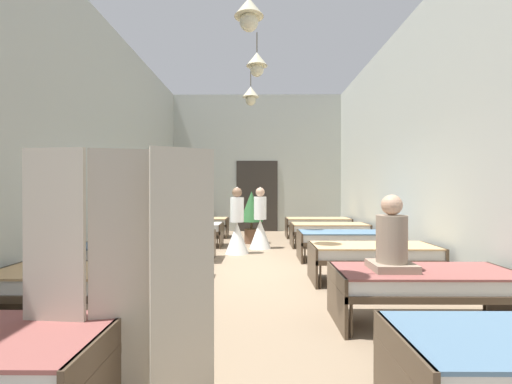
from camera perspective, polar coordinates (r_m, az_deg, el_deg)
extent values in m
cube|color=#8C755B|center=(6.39, -0.05, -12.93)|extent=(6.32, 12.02, 0.10)
cube|color=#B2B7AD|center=(12.06, 0.17, 4.74)|extent=(6.12, 0.20, 4.66)
cube|color=#B2B7AD|center=(6.97, -25.45, 7.85)|extent=(0.20, 11.42, 4.66)
cube|color=#B2B7AD|center=(6.93, 25.52, 7.89)|extent=(0.20, 11.42, 4.66)
cube|color=#2D2823|center=(11.91, 0.17, -0.65)|extent=(1.40, 0.06, 2.40)
cone|color=beige|center=(5.89, -1.16, 27.90)|extent=(0.44, 0.44, 0.28)
sphere|color=beige|center=(5.79, -1.16, 25.96)|extent=(0.28, 0.28, 0.28)
cylinder|color=brown|center=(7.83, 0.15, 23.25)|extent=(0.02, 0.02, 0.40)
cone|color=beige|center=(7.70, 0.15, 20.84)|extent=(0.44, 0.44, 0.28)
sphere|color=beige|center=(7.63, 0.15, 19.29)|extent=(0.28, 0.28, 0.28)
cylinder|color=brown|center=(9.69, -0.87, 18.34)|extent=(0.02, 0.02, 0.52)
cone|color=beige|center=(9.57, -0.87, 16.02)|extent=(0.44, 0.44, 0.28)
sphere|color=beige|center=(9.51, -0.87, 14.74)|extent=(0.28, 0.28, 0.28)
cylinder|color=#473828|center=(2.89, -21.89, -25.42)|extent=(0.03, 0.03, 0.34)
cube|color=#473828|center=(2.52, -23.96, -26.54)|extent=(0.04, 0.84, 0.57)
cylinder|color=#473828|center=(2.86, 20.67, -25.73)|extent=(0.03, 0.03, 0.34)
cube|color=#473828|center=(2.49, 22.45, -26.94)|extent=(0.04, 0.84, 0.57)
cylinder|color=#473828|center=(5.06, -33.35, -14.02)|extent=(0.03, 0.03, 0.34)
cylinder|color=#473828|center=(3.72, -15.99, -19.37)|extent=(0.03, 0.03, 0.34)
cylinder|color=#473828|center=(4.38, -13.22, -16.28)|extent=(0.03, 0.03, 0.34)
cube|color=#473828|center=(4.29, -26.14, -13.84)|extent=(1.90, 0.84, 0.07)
cube|color=#473828|center=(4.00, -13.62, -16.17)|extent=(0.04, 0.84, 0.57)
cube|color=white|center=(4.26, -26.15, -12.47)|extent=(1.82, 0.78, 0.14)
cube|color=tan|center=(4.25, -26.15, -11.39)|extent=(1.86, 0.82, 0.02)
cylinder|color=#473828|center=(3.69, 15.25, -19.50)|extent=(0.03, 0.03, 0.34)
cylinder|color=#473828|center=(4.36, 12.72, -16.36)|extent=(0.03, 0.03, 0.34)
cylinder|color=#473828|center=(5.01, 33.19, -14.18)|extent=(0.03, 0.03, 0.34)
cube|color=#473828|center=(4.25, 25.72, -13.98)|extent=(1.90, 0.84, 0.07)
cube|color=#473828|center=(3.98, 13.00, -16.26)|extent=(0.04, 0.84, 0.57)
cube|color=#473828|center=(4.73, 36.26, -13.62)|extent=(0.04, 0.84, 0.57)
cube|color=white|center=(4.22, 25.73, -12.60)|extent=(1.82, 0.78, 0.14)
cube|color=#8C4C47|center=(4.20, 25.73, -11.51)|extent=(1.86, 0.82, 0.02)
cylinder|color=#473828|center=(5.86, -28.06, -12.02)|extent=(0.03, 0.03, 0.34)
cylinder|color=#473828|center=(6.49, -24.98, -10.79)|extent=(0.03, 0.03, 0.34)
cylinder|color=#473828|center=(5.28, -10.72, -13.37)|extent=(0.03, 0.03, 0.34)
cylinder|color=#473828|center=(5.97, -9.36, -11.74)|extent=(0.03, 0.03, 0.34)
cube|color=#473828|center=(5.79, -18.63, -10.06)|extent=(1.90, 0.84, 0.07)
cube|color=#473828|center=(6.17, -26.95, -10.26)|extent=(0.04, 0.84, 0.57)
cube|color=#473828|center=(5.58, -9.38, -11.36)|extent=(0.04, 0.84, 0.57)
cube|color=white|center=(5.78, -18.63, -9.03)|extent=(1.82, 0.78, 0.14)
cube|color=slate|center=(5.76, -18.63, -8.23)|extent=(1.86, 0.82, 0.02)
cylinder|color=#473828|center=(5.26, 10.45, -13.42)|extent=(0.03, 0.03, 0.34)
cylinder|color=#473828|center=(5.95, 9.21, -11.78)|extent=(0.03, 0.03, 0.34)
cylinder|color=#473828|center=(5.81, 28.00, -12.12)|extent=(0.03, 0.03, 0.34)
cylinder|color=#473828|center=(6.44, 24.98, -10.86)|extent=(0.03, 0.03, 0.34)
cube|color=#473828|center=(5.76, 18.49, -10.11)|extent=(1.90, 0.84, 0.07)
cube|color=#473828|center=(5.57, 9.17, -11.39)|extent=(0.04, 0.84, 0.57)
cube|color=#473828|center=(6.13, 26.92, -10.34)|extent=(0.04, 0.84, 0.57)
cube|color=white|center=(5.75, 18.50, -9.08)|extent=(1.82, 0.78, 0.14)
cube|color=tan|center=(5.73, 18.50, -8.28)|extent=(1.86, 0.82, 0.02)
cylinder|color=#473828|center=(7.34, -21.75, -9.46)|extent=(0.03, 0.03, 0.34)
cylinder|color=#473828|center=(8.00, -19.79, -8.63)|extent=(0.03, 0.03, 0.34)
cylinder|color=#473828|center=(6.88, -8.00, -10.09)|extent=(0.03, 0.03, 0.34)
cylinder|color=#473828|center=(7.59, -7.19, -9.11)|extent=(0.03, 0.03, 0.34)
cube|color=#473828|center=(7.37, -14.35, -7.79)|extent=(1.90, 0.84, 0.07)
cube|color=#473828|center=(7.67, -21.15, -8.14)|extent=(0.04, 0.84, 0.57)
cube|color=#473828|center=(7.21, -7.10, -8.67)|extent=(0.04, 0.84, 0.57)
cube|color=white|center=(7.36, -14.35, -6.98)|extent=(1.82, 0.78, 0.14)
cube|color=slate|center=(7.35, -14.35, -6.34)|extent=(1.86, 0.82, 0.02)
cylinder|color=#473828|center=(6.87, 7.98, -10.11)|extent=(0.03, 0.03, 0.34)
cylinder|color=#473828|center=(7.57, 7.25, -9.12)|extent=(0.03, 0.03, 0.34)
cylinder|color=#473828|center=(7.30, 21.83, -9.51)|extent=(0.03, 0.03, 0.34)
cylinder|color=#473828|center=(7.97, 19.92, -8.67)|extent=(0.03, 0.03, 0.34)
cube|color=#473828|center=(7.35, 14.41, -7.81)|extent=(1.90, 0.84, 0.07)
cube|color=#473828|center=(7.20, 7.12, -8.69)|extent=(0.04, 0.84, 0.57)
cube|color=#473828|center=(7.64, 21.26, -8.18)|extent=(0.04, 0.84, 0.57)
cube|color=white|center=(7.33, 14.41, -7.00)|extent=(1.82, 0.78, 0.14)
cube|color=slate|center=(7.32, 14.41, -6.36)|extent=(1.86, 0.82, 0.02)
cylinder|color=#473828|center=(8.89, -17.65, -7.71)|extent=(0.03, 0.03, 0.34)
cylinder|color=#473828|center=(9.57, -16.31, -7.13)|extent=(0.03, 0.03, 0.34)
cylinder|color=#473828|center=(8.52, -6.34, -8.05)|extent=(0.03, 0.03, 0.34)
cylinder|color=#473828|center=(9.23, -5.81, -7.40)|extent=(0.03, 0.03, 0.34)
cube|color=#473828|center=(8.98, -11.62, -6.30)|extent=(1.90, 0.84, 0.07)
cube|color=#473828|center=(9.23, -17.31, -6.68)|extent=(0.04, 0.84, 0.57)
cube|color=#473828|center=(8.85, -5.68, -6.97)|extent=(0.04, 0.84, 0.57)
cube|color=white|center=(8.97, -11.62, -5.63)|extent=(1.82, 0.78, 0.14)
cube|color=beige|center=(8.96, -11.62, -5.11)|extent=(1.86, 0.82, 0.02)
cylinder|color=#473828|center=(8.51, 6.48, -8.06)|extent=(0.03, 0.03, 0.34)
cylinder|color=#473828|center=(9.22, 6.00, -7.40)|extent=(0.03, 0.03, 0.34)
cylinder|color=#473828|center=(8.86, 17.85, -7.74)|extent=(0.03, 0.03, 0.34)
cylinder|color=#473828|center=(9.54, 16.54, -7.15)|extent=(0.03, 0.03, 0.34)
cube|color=#473828|center=(8.96, 11.81, -6.31)|extent=(1.90, 0.84, 0.07)
cube|color=#473828|center=(8.84, 5.85, -6.98)|extent=(0.04, 0.84, 0.57)
cube|color=#473828|center=(9.20, 17.53, -6.70)|extent=(0.04, 0.84, 0.57)
cube|color=white|center=(8.95, 11.81, -5.65)|extent=(1.82, 0.78, 0.14)
cube|color=tan|center=(8.94, 11.81, -5.12)|extent=(1.86, 0.82, 0.02)
cylinder|color=#473828|center=(10.48, -14.80, -6.47)|extent=(0.03, 0.03, 0.34)
cylinder|color=#473828|center=(11.17, -13.83, -6.04)|extent=(0.03, 0.03, 0.34)
cylinder|color=#473828|center=(10.16, -5.23, -6.67)|extent=(0.03, 0.03, 0.34)
cylinder|color=#473828|center=(10.87, -4.85, -6.20)|extent=(0.03, 0.03, 0.34)
cube|color=#473828|center=(10.61, -9.73, -5.26)|extent=(1.90, 0.84, 0.07)
cube|color=#473828|center=(10.82, -14.61, -5.62)|extent=(0.04, 0.84, 0.57)
cube|color=#473828|center=(10.50, -4.71, -5.80)|extent=(0.04, 0.84, 0.57)
cube|color=silver|center=(10.60, -9.74, -4.69)|extent=(1.82, 0.78, 0.14)
cube|color=tan|center=(10.60, -9.74, -4.25)|extent=(1.86, 0.82, 0.02)
cylinder|color=#473828|center=(10.15, 5.48, -6.67)|extent=(0.03, 0.03, 0.34)
cylinder|color=#473828|center=(10.87, 5.14, -6.21)|extent=(0.03, 0.03, 0.34)
cylinder|color=#473828|center=(10.45, 15.09, -6.48)|extent=(0.03, 0.03, 0.34)
cylinder|color=#473828|center=(11.14, 14.14, -6.05)|extent=(0.03, 0.03, 0.34)
cube|color=#473828|center=(10.60, 10.02, -5.27)|extent=(1.90, 0.84, 0.07)
cube|color=#473828|center=(10.49, 4.98, -5.80)|extent=(0.04, 0.84, 0.57)
cube|color=#473828|center=(10.80, 14.91, -5.64)|extent=(0.04, 0.84, 0.57)
cube|color=silver|center=(10.59, 10.02, -4.70)|extent=(1.82, 0.78, 0.14)
cube|color=tan|center=(10.58, 10.02, -4.26)|extent=(1.86, 0.82, 0.02)
cone|color=white|center=(7.84, -3.11, -7.47)|extent=(0.52, 0.52, 0.70)
cylinder|color=white|center=(7.77, -3.11, -2.90)|extent=(0.30, 0.30, 0.55)
sphere|color=#846047|center=(7.76, -3.11, -0.06)|extent=(0.22, 0.22, 0.22)
cone|color=white|center=(7.76, -3.11, 0.51)|extent=(0.18, 0.18, 0.10)
cone|color=white|center=(8.50, 0.68, -6.84)|extent=(0.52, 0.52, 0.70)
cylinder|color=white|center=(8.44, 0.69, -2.63)|extent=(0.30, 0.30, 0.55)
sphere|color=tan|center=(8.43, 0.69, -0.02)|extent=(0.22, 0.22, 0.22)
cone|color=white|center=(8.43, 0.69, 0.50)|extent=(0.18, 0.18, 0.10)
cylinder|color=gray|center=(5.55, -15.47, -5.42)|extent=(0.32, 0.32, 0.58)
cube|color=gray|center=(5.58, -15.46, -7.97)|extent=(0.44, 0.44, 0.08)
sphere|color=tan|center=(5.52, -15.47, -1.28)|extent=(0.22, 0.22, 0.22)
cylinder|color=gray|center=(4.01, 21.24, -7.70)|extent=(0.32, 0.32, 0.58)
cube|color=gray|center=(4.05, 21.23, -11.20)|extent=(0.44, 0.44, 0.08)
sphere|color=tan|center=(3.97, 21.26, -1.97)|extent=(0.22, 0.22, 0.22)
cylinder|color=brown|center=(9.33, -0.74, -7.19)|extent=(0.38, 0.38, 0.38)
cylinder|color=brown|center=(9.30, -0.74, -5.43)|extent=(0.06, 0.06, 0.20)
cone|color=#2D6633|center=(9.26, -0.74, -2.34)|extent=(0.62, 0.62, 0.80)
cube|color=#BCB29E|center=(2.69, -30.02, -12.07)|extent=(0.42, 0.07, 1.70)
cube|color=#BCB29E|center=(2.56, -20.98, -12.67)|extent=(0.42, 0.12, 1.70)
cube|color=#BCB29E|center=(2.38, -11.81, -13.63)|extent=(0.38, 0.23, 1.70)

